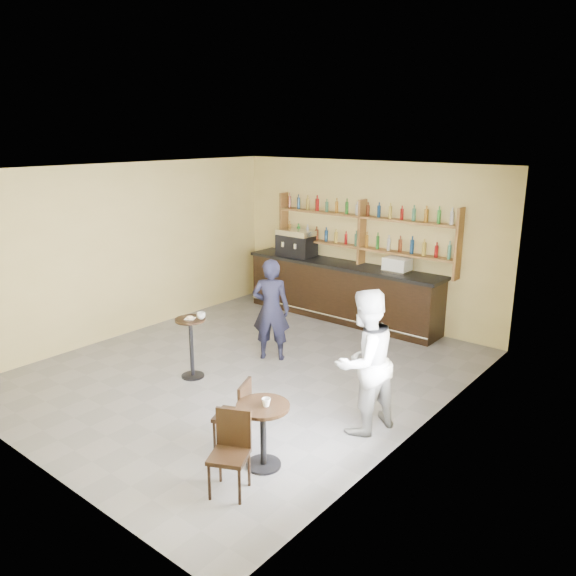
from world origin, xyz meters
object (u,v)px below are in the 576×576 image
Objects in this scene: bar_counter at (341,291)px; patron_second at (364,362)px; chair_south at (229,455)px; chair_west at (232,415)px; cafe_table at (263,436)px; espresso_machine at (297,243)px; pastry_case at (397,265)px; man_main at (271,310)px; pedestal_table at (192,348)px.

patron_second is (2.72, -3.56, 0.35)m from bar_counter.
chair_south is at bearing -67.31° from bar_counter.
chair_west is at bearing -70.61° from bar_counter.
chair_south is at bearing 19.61° from chair_west.
bar_counter is 5.51m from cafe_table.
bar_counter reaches higher than chair_west.
espresso_machine is 1.62× the size of pastry_case.
pedestal_table is at bearing 39.86° from man_main.
pastry_case is at bearing 0.00° from bar_counter.
chair_west is at bearing 89.84° from man_main.
espresso_machine is at bearing 96.43° from chair_south.
pedestal_table is 2.98m from patron_second.
pastry_case is 4.21m from pedestal_table.
bar_counter is 6.08m from chair_south.
patron_second is at bearing -61.39° from pastry_case.
man_main is (-0.98, -2.50, -0.45)m from pastry_case.
pastry_case is at bearing 75.52° from chair_south.
pastry_case reaches higher than cafe_table.
chair_west reaches higher than cafe_table.
espresso_machine reaches higher than pedestal_table.
patron_second reaches higher than bar_counter.
patron_second is at bearing -52.61° from bar_counter.
cafe_table is at bearing -72.12° from pastry_case.
espresso_machine is at bearing -118.21° from patron_second.
patron_second is (1.49, -3.56, -0.38)m from pastry_case.
bar_counter is at bearing -115.36° from man_main.
chair_south is at bearing 3.68° from patron_second.
cafe_table is (3.46, -5.00, -1.06)m from espresso_machine.
pedestal_table is at bearing 155.50° from cafe_table.
patron_second is (3.89, -3.56, -0.51)m from espresso_machine.
pedestal_table is (-0.20, -3.87, -0.10)m from bar_counter.
patron_second reaches higher than chair_west.
pastry_case reaches higher than bar_counter.
cafe_table is (1.06, -5.00, -0.93)m from pastry_case.
bar_counter is 3.87m from pedestal_table.
bar_counter is at bearing -3.47° from espresso_machine.
man_main is (1.43, -2.50, -0.58)m from espresso_machine.
cafe_table is at bearing -2.41° from patron_second.
man_main is 0.92× the size of patron_second.
man_main reaches higher than chair_south.
cafe_table is 0.61m from chair_south.
cafe_table is 0.41× the size of patron_second.
bar_counter is 4.50m from patron_second.
chair_south is (3.51, -5.60, -1.00)m from espresso_machine.
man_main is at bearing -171.94° from chair_west.
chair_south is at bearing -61.40° from espresso_machine.
patron_second reaches higher than chair_south.
pastry_case is 0.28× the size of man_main.
pastry_case is at bearing 101.91° from cafe_table.
bar_counter is at bearing -128.33° from patron_second.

